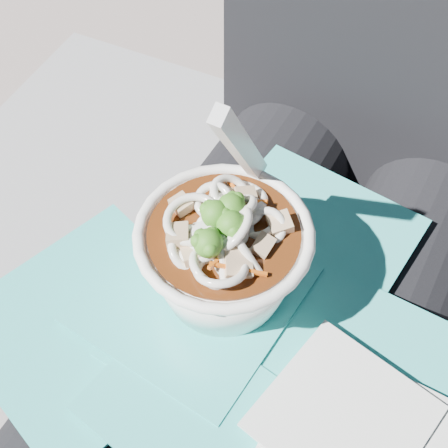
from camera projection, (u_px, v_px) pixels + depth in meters
The scene contains 6 objects.
stone_ledge at pixel (302, 350), 0.89m from camera, with size 1.00×0.50×0.43m, color gray.
lap at pixel (266, 347), 0.58m from camera, with size 0.32×0.48×0.15m.
person_body at pixel (310, 256), 0.60m from camera, with size 0.34×0.94×0.98m.
plastic_bag at pixel (229, 325), 0.50m from camera, with size 0.39×0.36×0.01m.
napkins at pixel (355, 435), 0.44m from camera, with size 0.15×0.14×0.01m.
udon_bowl at pixel (224, 251), 0.48m from camera, with size 0.16×0.16×0.19m.
Camera 1 is at (0.09, -0.24, 1.03)m, focal length 50.00 mm.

